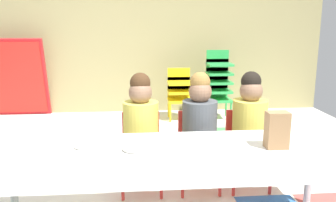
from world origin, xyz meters
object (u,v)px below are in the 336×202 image
seated_child_near_camera (141,122)px  paper_bag_brown (277,130)px  folded_activity_table (13,78)px  paper_plate_near_edge (83,148)px  kid_chair_yellow_stack (180,90)px  craft_table (171,159)px  paper_plate_center_table (85,161)px  seated_child_far_right (249,120)px  seated_child_middle_seat (199,121)px  donut_powdered_on_plate (83,145)px  donut_powdered_loose (133,148)px  kid_chair_green_stack (218,80)px

seated_child_near_camera → paper_bag_brown: 1.00m
seated_child_near_camera → paper_bag_brown: size_ratio=4.17×
folded_activity_table → paper_plate_near_edge: (1.38, -2.96, 0.01)m
kid_chair_yellow_stack → craft_table: bearing=-97.7°
seated_child_near_camera → paper_plate_center_table: bearing=-113.1°
kid_chair_yellow_stack → folded_activity_table: bearing=172.0°
paper_bag_brown → kid_chair_yellow_stack: bearing=95.5°
craft_table → paper_plate_center_table: size_ratio=12.17×
seated_child_far_right → folded_activity_table: folded_activity_table is taller
paper_bag_brown → paper_plate_center_table: size_ratio=1.22×
kid_chair_yellow_stack → paper_bag_brown: 2.74m
seated_child_middle_seat → folded_activity_table: (-2.16, 2.44, -0.02)m
seated_child_far_right → folded_activity_table: bearing=136.2°
seated_child_far_right → paper_plate_near_edge: 1.28m
seated_child_near_camera → folded_activity_table: size_ratio=0.84×
craft_table → paper_bag_brown: (0.63, 0.03, 0.15)m
craft_table → paper_plate_near_edge: 0.53m
seated_child_near_camera → paper_bag_brown: bearing=-36.5°
paper_bag_brown → donut_powdered_on_plate: 1.15m
craft_table → seated_child_far_right: bearing=43.5°
craft_table → paper_plate_near_edge: (-0.51, 0.11, 0.04)m
seated_child_near_camera → seated_child_middle_seat: (0.44, 0.00, 0.00)m
seated_child_near_camera → seated_child_middle_seat: size_ratio=1.00×
craft_table → seated_child_near_camera: (-0.16, 0.62, 0.05)m
folded_activity_table → paper_bag_brown: size_ratio=4.94×
seated_child_middle_seat → donut_powdered_loose: (-0.49, -0.57, 0.01)m
paper_plate_near_edge → donut_powdered_loose: (0.29, -0.05, 0.01)m
seated_child_middle_seat → donut_powdered_on_plate: seated_child_middle_seat is taller
seated_child_near_camera → seated_child_far_right: 0.82m
seated_child_middle_seat → paper_plate_center_table: size_ratio=5.10×
craft_table → seated_child_far_right: (0.66, 0.62, 0.05)m
kid_chair_yellow_stack → paper_plate_near_edge: (-0.89, -2.64, 0.15)m
paper_bag_brown → seated_child_near_camera: bearing=143.5°
craft_table → paper_plate_center_table: 0.49m
seated_child_far_right → kid_chair_green_stack: bearing=83.5°
folded_activity_table → paper_plate_near_edge: size_ratio=6.04×
folded_activity_table → kid_chair_yellow_stack: bearing=-8.0°
donut_powdered_on_plate → paper_plate_near_edge: bearing=0.0°
donut_powdered_on_plate → donut_powdered_loose: size_ratio=0.88×
craft_table → paper_bag_brown: 0.65m
folded_activity_table → donut_powdered_on_plate: 3.26m
kid_chair_yellow_stack → donut_powdered_on_plate: kid_chair_yellow_stack is taller
paper_plate_near_edge → paper_bag_brown: bearing=-3.7°
donut_powdered_on_plate → donut_powdered_loose: 0.30m
craft_table → seated_child_near_camera: seated_child_near_camera is taller
craft_table → kid_chair_green_stack: (0.90, 2.75, 0.01)m
seated_child_near_camera → paper_bag_brown: (0.80, -0.59, 0.10)m
seated_child_near_camera → paper_plate_near_edge: 0.62m
seated_child_middle_seat → paper_bag_brown: (0.36, -0.59, 0.10)m
seated_child_near_camera → donut_powdered_on_plate: seated_child_near_camera is taller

